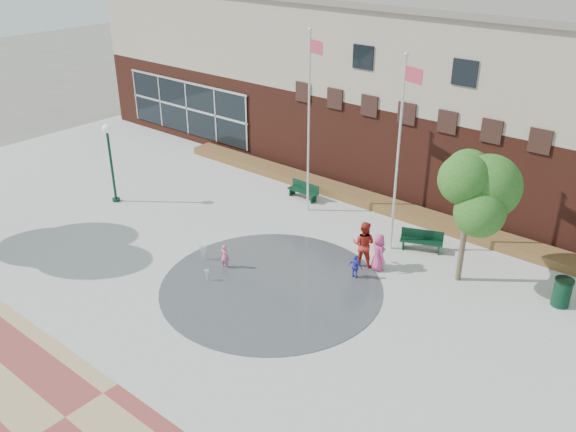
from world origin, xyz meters
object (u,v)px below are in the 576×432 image
Objects in this scene: flagpole_right at (400,146)px; child_splash at (225,257)px; trash_can at (562,292)px; flagpole_left at (310,115)px; bench_left at (303,194)px.

flagpole_right is 8.10m from child_splash.
flagpole_right is at bearing -177.99° from trash_can.
trash_can is (6.84, 0.24, -4.01)m from flagpole_right.
trash_can is 1.05× the size of child_splash.
bench_left is at bearing 156.32° from flagpole_left.
flagpole_left reaches higher than child_splash.
child_splash is at bearing -152.52° from trash_can.
flagpole_left is 8.13× the size of child_splash.
flagpole_left is 7.71× the size of trash_can.
trash_can is (11.85, -0.50, -4.15)m from flagpole_left.
child_splash is (-11.14, -5.79, -0.04)m from trash_can.
trash_can is (12.88, -1.42, 0.29)m from bench_left.
flagpole_right reaches higher than trash_can.
flagpole_left is 4.65m from bench_left.
bench_left is 1.62× the size of child_splash.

